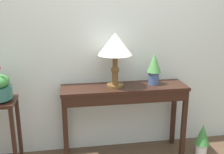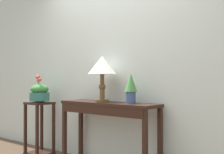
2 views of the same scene
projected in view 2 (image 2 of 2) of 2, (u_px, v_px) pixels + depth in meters
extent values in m
cube|color=silver|center=(119.00, 53.00, 3.85)|extent=(9.00, 0.10, 2.80)
cube|color=black|center=(108.00, 104.00, 3.60)|extent=(1.31, 0.35, 0.03)
cube|color=black|center=(99.00, 110.00, 3.49)|extent=(1.24, 0.03, 0.10)
cube|color=black|center=(65.00, 133.00, 3.90)|extent=(0.04, 0.04, 0.76)
cube|color=black|center=(145.00, 147.00, 3.09)|extent=(0.04, 0.04, 0.76)
cube|color=black|center=(81.00, 130.00, 4.11)|extent=(0.04, 0.04, 0.76)
cube|color=black|center=(160.00, 143.00, 3.30)|extent=(0.04, 0.04, 0.76)
cylinder|color=brown|center=(102.00, 101.00, 3.67)|extent=(0.17, 0.17, 0.02)
cylinder|color=brown|center=(102.00, 93.00, 3.67)|extent=(0.06, 0.06, 0.15)
sphere|color=brown|center=(102.00, 87.00, 3.67)|extent=(0.08, 0.08, 0.08)
cylinder|color=brown|center=(102.00, 81.00, 3.67)|extent=(0.05, 0.05, 0.15)
cone|color=white|center=(102.00, 65.00, 3.67)|extent=(0.34, 0.34, 0.22)
cylinder|color=#3D5684|center=(131.00, 98.00, 3.41)|extent=(0.11, 0.11, 0.13)
cone|color=#478442|center=(131.00, 83.00, 3.41)|extent=(0.14, 0.14, 0.20)
cube|color=black|center=(40.00, 103.00, 4.35)|extent=(0.32, 0.32, 0.03)
cube|color=black|center=(39.00, 153.00, 4.34)|extent=(0.32, 0.32, 0.03)
cube|color=black|center=(25.00, 128.00, 4.33)|extent=(0.04, 0.03, 0.68)
cube|color=black|center=(37.00, 130.00, 4.15)|extent=(0.04, 0.03, 0.68)
cube|color=black|center=(42.00, 126.00, 4.54)|extent=(0.04, 0.04, 0.68)
cube|color=black|center=(54.00, 128.00, 4.36)|extent=(0.04, 0.04, 0.68)
cylinder|color=#2D665B|center=(40.00, 101.00, 4.35)|extent=(0.13, 0.13, 0.02)
cylinder|color=#2D665B|center=(40.00, 96.00, 4.35)|extent=(0.28, 0.28, 0.12)
ellipsoid|color=#387A38|center=(40.00, 89.00, 4.35)|extent=(0.25, 0.25, 0.14)
cylinder|color=#387A38|center=(40.00, 86.00, 4.32)|extent=(0.06, 0.04, 0.18)
sphere|color=#B7473D|center=(40.00, 80.00, 4.30)|extent=(0.05, 0.05, 0.05)
cylinder|color=#387A38|center=(39.00, 87.00, 4.36)|extent=(0.04, 0.02, 0.16)
sphere|color=#B7473D|center=(38.00, 81.00, 4.36)|extent=(0.04, 0.04, 0.04)
cylinder|color=#387A38|center=(39.00, 85.00, 4.37)|extent=(0.05, 0.01, 0.21)
sphere|color=#B7473D|center=(38.00, 77.00, 4.38)|extent=(0.05, 0.05, 0.05)
cylinder|color=#387A38|center=(39.00, 85.00, 4.38)|extent=(0.07, 0.02, 0.22)
sphere|color=#B7473D|center=(38.00, 77.00, 4.40)|extent=(0.07, 0.07, 0.07)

